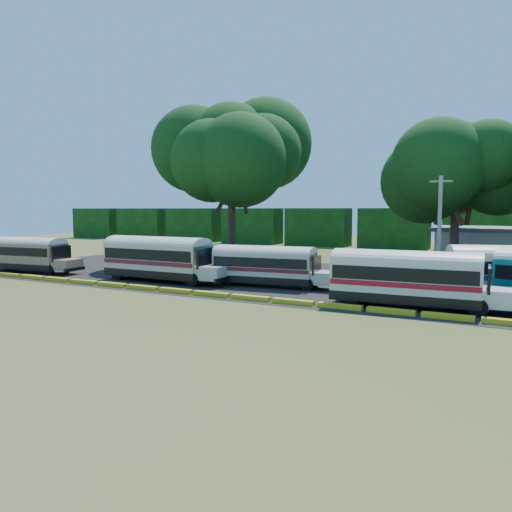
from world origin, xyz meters
The scene contains 12 objects.
ground centered at (0.00, 0.00, 0.00)m, with size 160.00×160.00×0.00m, color #324C19.
asphalt_strip centered at (1.00, 12.00, 0.01)m, with size 64.00×24.00×0.02m, color black.
curb centered at (0.00, 1.00, 0.15)m, with size 53.70×0.45×0.30m.
treeline_backdrop centered at (0.00, 48.00, 3.00)m, with size 130.00×4.00×6.00m.
bus_beige centered at (-23.69, 3.73, 1.88)m, with size 10.16×3.47×3.27m.
bus_red centered at (-13.60, 8.20, 1.79)m, with size 9.76×4.49×3.12m.
bus_cream_west centered at (-9.06, 4.88, 2.07)m, with size 11.16×2.87×3.66m.
bus_cream_east centered at (-0.18, 6.61, 1.76)m, with size 9.65×3.38×3.11m.
bus_white_red centered at (11.01, 3.19, 1.94)m, with size 10.58×3.16×3.44m.
tree_west centered at (-10.14, 18.15, 12.01)m, with size 13.01×13.01×16.81m.
tree_center centered at (11.29, 22.34, 9.86)m, with size 10.54×10.54×13.76m.
utility_pole centered at (11.39, 11.96, 4.27)m, with size 1.60×0.30×8.31m.
Camera 1 is at (16.80, -26.90, 5.88)m, focal length 35.00 mm.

